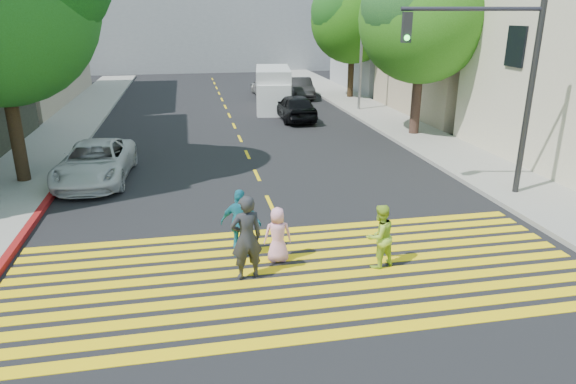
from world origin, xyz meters
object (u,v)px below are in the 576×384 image
object	(u,v)px
silver_car	(267,86)
white_sedan	(96,162)
tree_right_far	(354,16)
dark_car_near	(295,107)
pedestrian_extra	(241,223)
tree_right_near	(425,11)
traffic_signal	(496,71)
pedestrian_woman	(380,236)
pedestrian_child	(278,235)
pedestrian_man	(246,238)
white_van	(273,90)
dark_car_parked	(301,88)

from	to	relation	value
silver_car	white_sedan	bearing A→B (deg)	61.56
tree_right_far	dark_car_near	size ratio (longest dim) A/B	1.88
pedestrian_extra	white_sedan	xyz separation A→B (m)	(-4.43, 6.98, -0.17)
tree_right_near	dark_car_near	world-z (taller)	tree_right_near
pedestrian_extra	traffic_signal	size ratio (longest dim) A/B	0.28
pedestrian_woman	pedestrian_child	size ratio (longest dim) A/B	1.13
pedestrian_man	silver_car	world-z (taller)	pedestrian_man
pedestrian_child	white_van	xyz separation A→B (m)	(3.30, 20.34, 0.51)
tree_right_far	white_sedan	size ratio (longest dim) A/B	1.64
silver_car	pedestrian_woman	bearing A→B (deg)	84.07
silver_car	dark_car_parked	xyz separation A→B (m)	(2.20, -1.56, 0.04)
traffic_signal	pedestrian_woman	bearing A→B (deg)	-129.09
pedestrian_man	pedestrian_extra	bearing A→B (deg)	-99.99
pedestrian_woman	dark_car_parked	world-z (taller)	pedestrian_woman
white_sedan	dark_car_parked	xyz separation A→B (m)	(11.27, 17.25, 0.00)
tree_right_near	dark_car_near	bearing A→B (deg)	135.80
pedestrian_man	traffic_signal	size ratio (longest dim) A/B	0.32
tree_right_near	pedestrian_man	bearing A→B (deg)	-127.57
tree_right_far	dark_car_near	xyz separation A→B (m)	(-5.44, -6.82, -4.78)
pedestrian_woman	white_van	distance (m)	21.11
white_sedan	traffic_signal	bearing A→B (deg)	-15.13
tree_right_near	white_van	distance (m)	11.05
pedestrian_woman	traffic_signal	xyz separation A→B (m)	(5.06, 4.09, 3.25)
tree_right_far	white_van	xyz separation A→B (m)	(-6.08, -3.34, -4.32)
pedestrian_extra	pedestrian_woman	bearing A→B (deg)	179.25
dark_car_parked	pedestrian_woman	bearing A→B (deg)	-94.28
pedestrian_man	tree_right_far	bearing A→B (deg)	-122.92
traffic_signal	dark_car_near	bearing A→B (deg)	116.12
tree_right_near	pedestrian_woman	world-z (taller)	tree_right_near
tree_right_near	pedestrian_extra	size ratio (longest dim) A/B	4.97
pedestrian_child	pedestrian_extra	size ratio (longest dim) A/B	0.80
tree_right_far	traffic_signal	size ratio (longest dim) A/B	1.31
pedestrian_man	pedestrian_child	size ratio (longest dim) A/B	1.44
dark_car_near	traffic_signal	xyz separation A→B (m)	(3.41, -13.50, 3.29)
tree_right_far	pedestrian_woman	size ratio (longest dim) A/B	5.28
dark_car_near	white_van	size ratio (longest dim) A/B	0.78
tree_right_far	pedestrian_child	xyz separation A→B (m)	(-9.38, -23.68, -4.84)
tree_right_far	pedestrian_child	distance (m)	25.92
dark_car_parked	dark_car_near	bearing A→B (deg)	-100.75
tree_right_near	pedestrian_man	xyz separation A→B (m)	(-9.75, -12.68, -4.79)
pedestrian_man	silver_car	xyz separation A→B (m)	(4.63, 26.93, -0.34)
white_van	traffic_signal	size ratio (longest dim) A/B	0.90
pedestrian_woman	white_sedan	size ratio (longest dim) A/B	0.31
traffic_signal	white_van	bearing A→B (deg)	115.36
dark_car_parked	silver_car	bearing A→B (deg)	148.70
pedestrian_extra	white_sedan	distance (m)	8.27
pedestrian_woman	dark_car_near	xyz separation A→B (m)	(1.65, 17.59, -0.04)
pedestrian_woman	traffic_signal	bearing A→B (deg)	-161.40
tree_right_near	dark_car_near	distance (m)	8.59
white_sedan	silver_car	size ratio (longest dim) A/B	1.11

